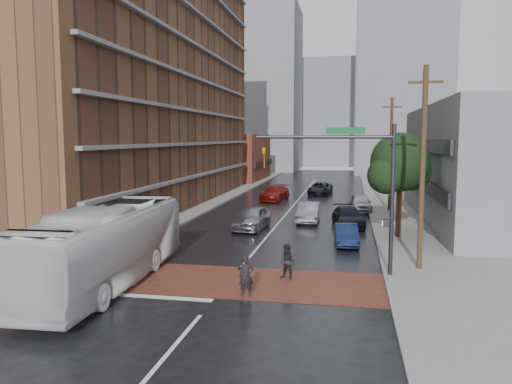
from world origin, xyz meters
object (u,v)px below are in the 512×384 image
(pedestrian_a, at_px, (246,276))
(car_parked_near, at_px, (346,235))
(transit_bus, at_px, (106,246))
(car_travel_b, at_px, (308,212))
(car_parked_far, at_px, (360,203))
(car_travel_a, at_px, (252,218))
(suv_travel, at_px, (320,189))
(pedestrian_b, at_px, (288,262))
(car_travel_c, at_px, (275,193))
(car_parked_mid, at_px, (348,217))

(pedestrian_a, bearing_deg, car_parked_near, 47.95)
(transit_bus, relative_size, car_travel_b, 2.74)
(pedestrian_a, bearing_deg, car_parked_far, 56.68)
(pedestrian_a, height_order, car_travel_a, pedestrian_a)
(car_travel_a, bearing_deg, car_travel_b, 50.14)
(suv_travel, bearing_deg, transit_bus, -95.22)
(pedestrian_a, distance_m, car_travel_a, 15.20)
(pedestrian_b, distance_m, suv_travel, 34.89)
(car_parked_far, bearing_deg, transit_bus, -118.56)
(car_parked_near, bearing_deg, car_travel_c, 105.52)
(car_travel_a, xyz_separation_m, car_parked_near, (6.72, -4.07, -0.20))
(suv_travel, bearing_deg, car_travel_c, -119.05)
(car_travel_a, relative_size, car_parked_far, 1.08)
(transit_bus, xyz_separation_m, pedestrian_a, (6.51, -0.50, -0.90))
(car_travel_c, xyz_separation_m, car_parked_far, (8.66, -6.18, 0.02))
(pedestrian_a, relative_size, suv_travel, 0.34)
(car_parked_near, bearing_deg, car_parked_far, 81.03)
(suv_travel, relative_size, car_parked_near, 1.32)
(car_parked_near, bearing_deg, pedestrian_b, -112.63)
(pedestrian_a, bearing_deg, car_travel_b, 65.00)
(car_travel_b, distance_m, car_parked_mid, 3.30)
(transit_bus, bearing_deg, suv_travel, 76.36)
(car_travel_b, relative_size, car_travel_c, 0.88)
(car_parked_mid, distance_m, car_parked_far, 7.89)
(pedestrian_a, relative_size, car_travel_c, 0.33)
(car_travel_b, relative_size, car_parked_mid, 0.94)
(car_travel_b, bearing_deg, car_travel_a, -134.97)
(transit_bus, height_order, car_travel_c, transit_bus)
(car_parked_mid, bearing_deg, car_parked_near, -99.78)
(car_travel_b, xyz_separation_m, suv_travel, (-0.23, 18.96, -0.05))
(transit_bus, bearing_deg, car_travel_a, 72.82)
(suv_travel, bearing_deg, car_parked_mid, -74.95)
(car_travel_b, height_order, car_travel_c, car_travel_b)
(suv_travel, distance_m, car_parked_far, 13.13)
(pedestrian_b, height_order, car_travel_b, pedestrian_b)
(pedestrian_a, height_order, car_travel_c, pedestrian_a)
(car_travel_a, relative_size, car_parked_near, 1.28)
(pedestrian_a, bearing_deg, car_parked_mid, 55.02)
(transit_bus, xyz_separation_m, car_parked_far, (11.59, 24.82, -0.99))
(car_travel_c, bearing_deg, car_parked_near, -60.79)
(transit_bus, relative_size, car_parked_mid, 2.57)
(car_parked_mid, bearing_deg, car_travel_c, 109.35)
(car_travel_a, relative_size, car_parked_mid, 1.00)
(transit_bus, xyz_separation_m, car_travel_a, (3.76, 14.45, -0.93))
(pedestrian_b, bearing_deg, car_parked_far, 99.31)
(transit_bus, bearing_deg, car_parked_mid, 55.58)
(car_travel_b, xyz_separation_m, car_parked_near, (2.98, -7.88, -0.13))
(pedestrian_b, distance_m, car_travel_c, 29.08)
(pedestrian_a, bearing_deg, pedestrian_b, 42.39)
(pedestrian_b, distance_m, car_travel_b, 15.92)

